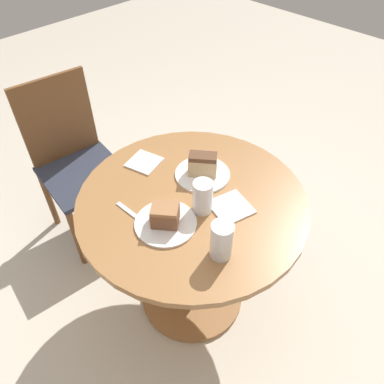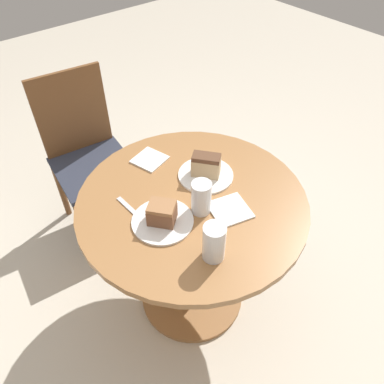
{
  "view_description": "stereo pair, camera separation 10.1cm",
  "coord_description": "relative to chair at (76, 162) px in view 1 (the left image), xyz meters",
  "views": [
    {
      "loc": [
        -0.75,
        -0.74,
        1.81
      ],
      "look_at": [
        0.0,
        0.0,
        0.78
      ],
      "focal_mm": 35.0,
      "sensor_mm": 36.0,
      "label": 1
    },
    {
      "loc": [
        -0.67,
        -0.81,
        1.81
      ],
      "look_at": [
        0.0,
        0.0,
        0.78
      ],
      "focal_mm": 35.0,
      "sensor_mm": 36.0,
      "label": 2
    }
  ],
  "objects": [
    {
      "name": "plate_near",
      "position": [
        -0.1,
        -0.86,
        0.26
      ],
      "size": [
        0.24,
        0.24,
        0.01
      ],
      "color": "white",
      "rests_on": "table"
    },
    {
      "name": "table",
      "position": [
        0.07,
        -0.83,
        0.05
      ],
      "size": [
        0.93,
        0.93,
        0.74
      ],
      "color": "#9E6B3D",
      "rests_on": "ground_plane"
    },
    {
      "name": "fork",
      "position": [
        -0.15,
        -0.73,
        0.26
      ],
      "size": [
        0.02,
        0.17,
        0.0
      ],
      "rotation": [
        0.0,
        0.0,
        1.61
      ],
      "color": "silver",
      "rests_on": "table"
    },
    {
      "name": "napkin_stack",
      "position": [
        0.14,
        -0.98,
        0.26
      ],
      "size": [
        0.18,
        0.18,
        0.01
      ],
      "rotation": [
        0.0,
        0.0,
        -0.28
      ],
      "color": "white",
      "rests_on": "table"
    },
    {
      "name": "ground_plane",
      "position": [
        0.07,
        -0.83,
        -0.48
      ],
      "size": [
        8.0,
        8.0,
        0.0
      ],
      "primitive_type": "plane",
      "color": "beige"
    },
    {
      "name": "napkin_side",
      "position": [
        0.08,
        -0.52,
        0.26
      ],
      "size": [
        0.16,
        0.16,
        0.01
      ],
      "rotation": [
        0.0,
        0.0,
        0.28
      ],
      "color": "white",
      "rests_on": "table"
    },
    {
      "name": "glass_lemonade",
      "position": [
        0.05,
        -0.9,
        0.31
      ],
      "size": [
        0.08,
        0.08,
        0.14
      ],
      "color": "beige",
      "rests_on": "table"
    },
    {
      "name": "glass_water",
      "position": [
        -0.05,
        -1.09,
        0.32
      ],
      "size": [
        0.08,
        0.08,
        0.15
      ],
      "color": "silver",
      "rests_on": "table"
    },
    {
      "name": "cake_slice_far",
      "position": [
        0.2,
        -0.76,
        0.31
      ],
      "size": [
        0.12,
        0.13,
        0.1
      ],
      "rotation": [
        0.0,
        0.0,
        0.67
      ],
      "color": "tan",
      "rests_on": "plate_far"
    },
    {
      "name": "chair",
      "position": [
        0.0,
        0.0,
        0.0
      ],
      "size": [
        0.46,
        0.48,
        0.93
      ],
      "rotation": [
        0.0,
        0.0,
        -0.13
      ],
      "color": "brown",
      "rests_on": "ground_plane"
    },
    {
      "name": "cake_slice_near",
      "position": [
        -0.1,
        -0.86,
        0.3
      ],
      "size": [
        0.13,
        0.13,
        0.08
      ],
      "rotation": [
        0.0,
        0.0,
        3.82
      ],
      "color": "brown",
      "rests_on": "plate_near"
    },
    {
      "name": "plate_far",
      "position": [
        0.2,
        -0.76,
        0.26
      ],
      "size": [
        0.24,
        0.24,
        0.01
      ],
      "color": "white",
      "rests_on": "table"
    }
  ]
}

